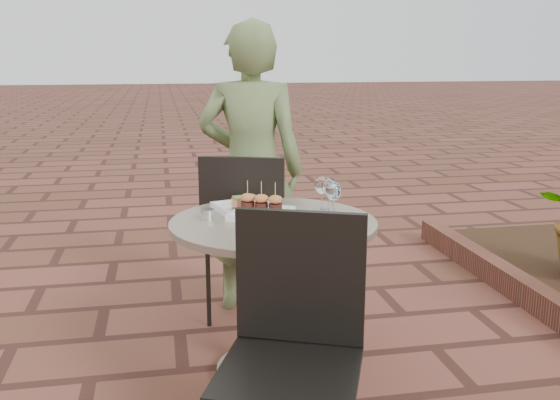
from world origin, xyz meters
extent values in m
plane|color=brown|center=(0.00, 0.00, 0.00)|extent=(60.00, 60.00, 0.00)
cylinder|color=gray|center=(-0.01, -0.11, 0.02)|extent=(0.52, 0.52, 0.04)
cylinder|color=gray|center=(-0.01, -0.11, 0.35)|extent=(0.08, 0.08, 0.70)
cylinder|color=gray|center=(-0.01, -0.11, 0.71)|extent=(0.90, 0.90, 0.03)
cube|color=black|center=(-0.01, 0.59, 0.45)|extent=(0.56, 0.56, 0.03)
cube|color=black|center=(-0.08, 0.40, 0.70)|extent=(0.42, 0.17, 0.46)
cylinder|color=black|center=(0.23, 0.70, 0.22)|extent=(0.02, 0.02, 0.44)
cylinder|color=black|center=(-0.13, 0.83, 0.22)|extent=(0.02, 0.02, 0.44)
cylinder|color=black|center=(0.10, 0.35, 0.22)|extent=(0.02, 0.02, 0.44)
cylinder|color=black|center=(-0.26, 0.47, 0.22)|extent=(0.02, 0.02, 0.44)
cube|color=black|center=(-0.11, -0.92, 0.45)|extent=(0.57, 0.57, 0.03)
cube|color=black|center=(-0.03, -0.74, 0.70)|extent=(0.42, 0.20, 0.46)
cylinder|color=black|center=(-0.21, -0.67, 0.22)|extent=(0.02, 0.02, 0.44)
imported|color=#5C703D|center=(0.01, 0.70, 0.81)|extent=(0.67, 0.54, 1.62)
cube|color=white|center=(-0.10, 0.09, 0.74)|extent=(0.31, 0.31, 0.01)
cube|color=#F07355|center=(-0.10, 0.09, 0.77)|extent=(0.13, 0.10, 0.04)
cube|color=#5B6C30|center=(-0.10, 0.09, 0.79)|extent=(0.12, 0.09, 0.01)
cube|color=white|center=(-0.05, -0.04, 0.74)|extent=(0.33, 0.33, 0.01)
cube|color=white|center=(0.07, -0.27, 0.74)|extent=(0.29, 0.29, 0.01)
ellipsoid|color=#C35062|center=(0.03, -0.33, 0.75)|extent=(0.04, 0.04, 0.02)
cylinder|color=white|center=(0.26, -0.11, 0.73)|extent=(0.06, 0.06, 0.00)
cylinder|color=white|center=(0.26, -0.11, 0.77)|extent=(0.01, 0.01, 0.07)
ellipsoid|color=white|center=(0.26, -0.11, 0.85)|extent=(0.07, 0.07, 0.09)
cylinder|color=white|center=(0.26, -0.11, 0.85)|extent=(0.05, 0.05, 0.04)
cylinder|color=white|center=(0.25, 0.04, 0.73)|extent=(0.06, 0.06, 0.00)
cylinder|color=white|center=(0.25, 0.04, 0.77)|extent=(0.01, 0.01, 0.07)
ellipsoid|color=white|center=(0.25, 0.04, 0.85)|extent=(0.07, 0.07, 0.08)
cylinder|color=white|center=(0.27, 0.01, 0.73)|extent=(0.06, 0.06, 0.00)
cylinder|color=white|center=(0.27, 0.01, 0.77)|extent=(0.01, 0.01, 0.07)
ellipsoid|color=white|center=(0.27, 0.01, 0.85)|extent=(0.07, 0.07, 0.09)
cylinder|color=silver|center=(-0.29, -0.03, 0.75)|extent=(0.07, 0.07, 0.05)
cube|color=brown|center=(1.60, 0.30, 0.07)|extent=(0.12, 3.00, 0.15)
camera|label=1|loc=(-0.47, -2.68, 1.43)|focal=40.00mm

